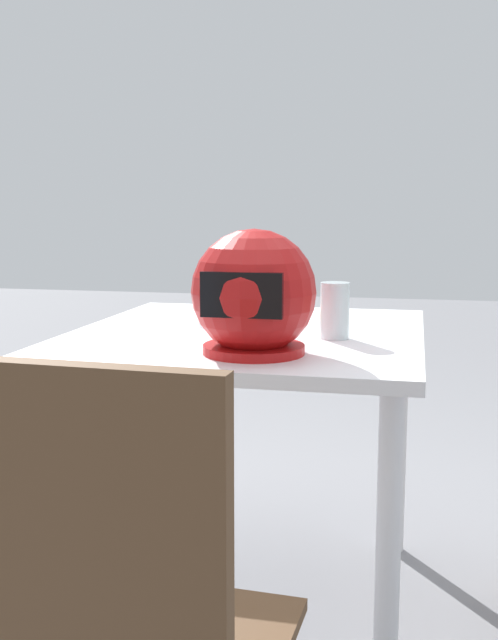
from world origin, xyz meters
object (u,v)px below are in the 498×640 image
Objects in this scene: pizza at (251,315)px; drinking_glass at (335,311)px; dining_table at (248,368)px; motorcycle_helmet at (254,295)px.

drinking_glass reaches higher than pizza.
dining_table is 4.17× the size of pizza.
motorcycle_helmet reaches higher than pizza.
dining_table is 0.38m from motorcycle_helmet.
dining_table is 7.14× the size of drinking_glass.
pizza is 0.42m from motorcycle_helmet.
dining_table is at bearing -15.42° from drinking_glass.
drinking_glass reaches higher than dining_table.
drinking_glass is (-0.24, 0.17, 0.04)m from pizza.
pizza is at bearing -82.38° from dining_table.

